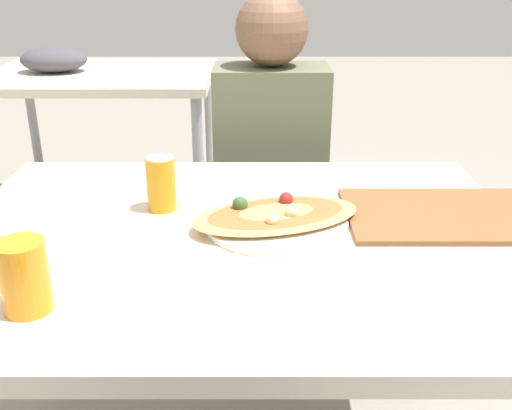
% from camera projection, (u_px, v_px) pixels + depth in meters
% --- Properties ---
extents(dining_table, '(1.21, 0.92, 0.76)m').
position_uv_depth(dining_table, '(236.00, 264.00, 1.28)').
color(dining_table, beige).
rests_on(dining_table, ground_plane).
extents(chair_far_seated, '(0.40, 0.40, 0.86)m').
position_uv_depth(chair_far_seated, '(269.00, 203.00, 2.08)').
color(chair_far_seated, black).
rests_on(chair_far_seated, ground_plane).
extents(person_seated, '(0.35, 0.24, 1.20)m').
position_uv_depth(person_seated, '(270.00, 154.00, 1.90)').
color(person_seated, '#2D2D38').
rests_on(person_seated, ground_plane).
extents(pizza_main, '(0.41, 0.31, 0.06)m').
position_uv_depth(pizza_main, '(275.00, 218.00, 1.29)').
color(pizza_main, white).
rests_on(pizza_main, dining_table).
extents(soda_can, '(0.07, 0.07, 0.12)m').
position_uv_depth(soda_can, '(160.00, 184.00, 1.35)').
color(soda_can, orange).
rests_on(soda_can, dining_table).
extents(drink_glass, '(0.08, 0.08, 0.12)m').
position_uv_depth(drink_glass, '(24.00, 277.00, 0.97)').
color(drink_glass, orange).
rests_on(drink_glass, dining_table).
extents(serving_tray, '(0.42, 0.29, 0.01)m').
position_uv_depth(serving_tray, '(441.00, 215.00, 1.33)').
color(serving_tray, brown).
rests_on(serving_tray, dining_table).
extents(background_table, '(1.10, 0.80, 0.88)m').
position_uv_depth(background_table, '(93.00, 84.00, 2.95)').
color(background_table, beige).
rests_on(background_table, ground_plane).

